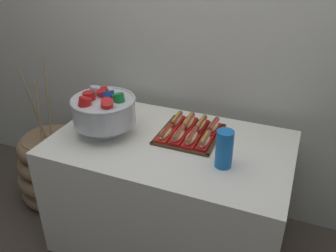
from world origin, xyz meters
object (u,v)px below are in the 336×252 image
object	(u,v)px
serving_tray	(190,134)
hot_dog_2	(191,138)
hot_dog_0	(166,133)
cup_stack	(224,149)
hot_dog_5	(188,122)
hot_dog_7	(213,127)
punch_bowl	(104,109)
buffet_table	(170,193)
floor_vase	(55,167)
hot_dog_4	(176,120)
hot_dog_6	(201,125)
hot_dog_3	(205,141)
hot_dog_1	(178,135)

from	to	relation	value
serving_tray	hot_dog_2	distance (m)	0.10
hot_dog_0	cup_stack	size ratio (longest dim) A/B	0.83
hot_dog_5	cup_stack	world-z (taller)	cup_stack
hot_dog_7	punch_bowl	distance (m)	0.62
hot_dog_7	serving_tray	bearing A→B (deg)	-143.53
hot_dog_2	buffet_table	bearing A→B (deg)	-167.28
floor_vase	hot_dog_2	world-z (taller)	floor_vase
hot_dog_2	hot_dog_4	distance (m)	0.22
hot_dog_0	hot_dog_6	world-z (taller)	hot_dog_6
serving_tray	punch_bowl	distance (m)	0.50
buffet_table	hot_dog_6	size ratio (longest dim) A/B	7.31
buffet_table	hot_dog_0	world-z (taller)	hot_dog_0
buffet_table	floor_vase	xyz separation A→B (m)	(-0.96, 0.12, -0.15)
hot_dog_5	hot_dog_7	bearing A→B (deg)	0.21
hot_dog_4	hot_dog_2	bearing A→B (deg)	-47.51
floor_vase	punch_bowl	size ratio (longest dim) A/B	3.01
punch_bowl	cup_stack	xyz separation A→B (m)	(0.70, -0.06, -0.05)
hot_dog_0	cup_stack	xyz separation A→B (m)	(0.36, -0.14, 0.06)
hot_dog_3	hot_dog_7	size ratio (longest dim) A/B	0.98
floor_vase	punch_bowl	world-z (taller)	floor_vase
serving_tray	hot_dog_1	world-z (taller)	hot_dog_1
hot_dog_1	hot_dog_5	world-z (taller)	hot_dog_1
serving_tray	hot_dog_5	size ratio (longest dim) A/B	1.93
serving_tray	hot_dog_3	size ratio (longest dim) A/B	2.33
hot_dog_0	hot_dog_7	size ratio (longest dim) A/B	1.01
hot_dog_3	hot_dog_6	bearing A→B (deg)	114.66
cup_stack	hot_dog_0	bearing A→B (deg)	159.18
hot_dog_7	cup_stack	size ratio (longest dim) A/B	0.82
floor_vase	hot_dog_2	size ratio (longest dim) A/B	6.37
hot_dog_0	hot_dog_7	distance (m)	0.28
buffet_table	hot_dog_3	distance (m)	0.43
serving_tray	hot_dog_3	distance (m)	0.14
punch_bowl	serving_tray	bearing A→B (deg)	19.24
hot_dog_3	hot_dog_4	world-z (taller)	hot_dog_3
serving_tray	punch_bowl	xyz separation A→B (m)	(-0.45, -0.16, 0.15)
serving_tray	hot_dog_1	xyz separation A→B (m)	(-0.04, -0.08, 0.03)
floor_vase	buffet_table	bearing A→B (deg)	-7.00
hot_dog_3	hot_dog_4	xyz separation A→B (m)	(-0.23, 0.16, -0.00)
hot_dog_7	floor_vase	bearing A→B (deg)	-176.40
buffet_table	hot_dog_6	world-z (taller)	hot_dog_6
hot_dog_3	hot_dog_0	bearing A→B (deg)	-179.79
floor_vase	cup_stack	distance (m)	1.44
punch_bowl	cup_stack	size ratio (longest dim) A/B	1.84
hot_dog_4	hot_dog_7	xyz separation A→B (m)	(0.22, 0.00, 0.00)
serving_tray	hot_dog_5	bearing A→B (deg)	114.66
hot_dog_6	cup_stack	xyz separation A→B (m)	(0.21, -0.30, 0.06)
hot_dog_0	hot_dog_1	bearing A→B (deg)	0.21
floor_vase	hot_dog_6	world-z (taller)	floor_vase
hot_dog_3	buffet_table	bearing A→B (deg)	-172.26
hot_dog_5	serving_tray	bearing A→B (deg)	-65.34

